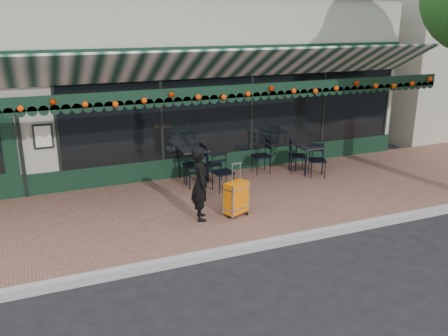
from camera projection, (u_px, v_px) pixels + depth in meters
name	position (u px, v px, depth m)	size (l,w,h in m)	color
ground	(274.00, 244.00, 8.76)	(80.00, 80.00, 0.00)	black
sidewalk	(232.00, 203.00, 10.50)	(18.00, 4.00, 0.15)	brown
curb	(277.00, 242.00, 8.67)	(18.00, 0.16, 0.15)	#9E9E99
restaurant_building	(159.00, 75.00, 14.98)	(12.00, 9.60, 4.50)	#A09E8A
woman	(200.00, 184.00, 9.28)	(0.54, 0.36, 1.48)	black
suitcase	(236.00, 198.00, 9.56)	(0.55, 0.43, 1.10)	orange
cafe_table_a	(310.00, 149.00, 12.11)	(0.59, 0.59, 0.73)	black
cafe_table_b	(193.00, 152.00, 11.55)	(0.65, 0.65, 0.81)	black
chair_a_left	(261.00, 156.00, 12.19)	(0.44, 0.44, 0.88)	black
chair_a_right	(297.00, 156.00, 12.22)	(0.43, 0.43, 0.86)	black
chair_a_front	(317.00, 161.00, 11.91)	(0.42, 0.42, 0.83)	black
chair_b_left	(195.00, 165.00, 11.22)	(0.51, 0.51, 1.01)	black
chair_b_right	(214.00, 164.00, 11.72)	(0.39, 0.39, 0.78)	black
chair_b_front	(223.00, 173.00, 10.90)	(0.44, 0.44, 0.88)	black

